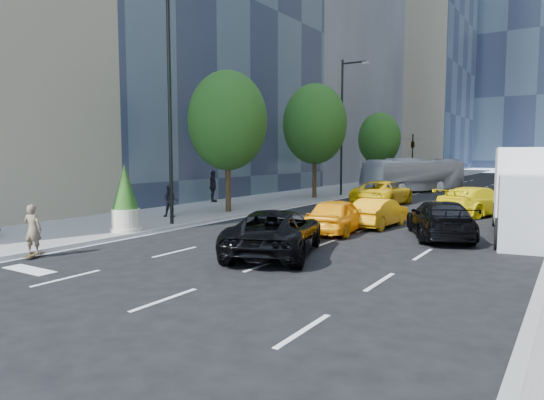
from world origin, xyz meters
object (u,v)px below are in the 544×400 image
Objects in this scene: skateboarder at (33,233)px; black_sedan_mercedes at (440,219)px; city_bus at (414,175)px; black_sedan_lincoln at (275,232)px; planter_shrub at (125,199)px; box_truck at (533,192)px.

skateboarder reaches higher than black_sedan_mercedes.
black_sedan_mercedes is at bearing -46.88° from city_bus.
black_sedan_mercedes is (9.80, 10.41, -0.06)m from skateboarder.
black_sedan_lincoln is 7.13m from planter_shrub.
skateboarder is at bearing 16.71° from black_sedan_lincoln.
planter_shrub is (-10.80, -5.90, 0.70)m from black_sedan_mercedes.
black_sedan_mercedes is 0.48× the size of city_bus.
black_sedan_mercedes is 12.33m from planter_shrub.
city_bus is (2.40, 32.60, 0.66)m from skateboarder.
black_sedan_lincoln is at bearing -57.83° from city_bus.
skateboarder is at bearing 23.21° from black_sedan_mercedes.
city_bus is (-3.70, 28.17, 0.71)m from black_sedan_lincoln.
planter_shrub reaches higher than skateboarder.
box_truck reaches higher than black_sedan_mercedes.
skateboarder is 32.70m from city_bus.
city_bus is (-7.40, 22.19, 0.72)m from black_sedan_mercedes.
box_truck is (2.95, 2.02, 1.04)m from black_sedan_mercedes.
black_sedan_mercedes is 1.86× the size of planter_shrub.
skateboarder is 0.31× the size of black_sedan_mercedes.
black_sedan_mercedes is 23.41m from city_bus.
black_sedan_mercedes is 0.66× the size of box_truck.
black_sedan_lincoln is 28.42m from city_bus.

